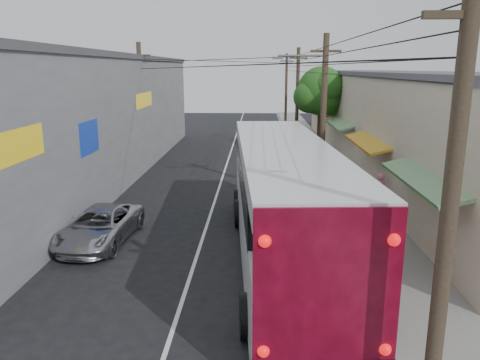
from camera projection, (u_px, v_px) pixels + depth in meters
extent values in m
plane|color=black|center=(163.00, 359.00, 10.63)|extent=(120.00, 120.00, 0.00)
cube|color=slate|center=(326.00, 171.00, 29.82)|extent=(3.00, 80.00, 0.12)
cube|color=beige|center=(392.00, 122.00, 30.91)|extent=(6.00, 40.00, 6.00)
cube|color=#4C4C51|center=(396.00, 74.00, 30.19)|extent=(6.20, 40.00, 0.30)
cube|color=#186E1D|center=(426.00, 178.00, 15.51)|extent=(1.39, 6.00, 0.46)
cube|color=#C15316|center=(370.00, 141.00, 23.28)|extent=(1.39, 6.00, 0.46)
cube|color=#186E1D|center=(342.00, 123.00, 31.06)|extent=(1.39, 6.00, 0.46)
cube|color=#C15316|center=(325.00, 112.00, 38.83)|extent=(1.39, 6.00, 0.46)
cube|color=#186E1D|center=(314.00, 105.00, 46.61)|extent=(1.39, 6.00, 0.46)
cube|color=gray|center=(78.00, 119.00, 27.62)|extent=(7.00, 36.00, 7.00)
cube|color=#4C4C51|center=(73.00, 56.00, 26.78)|extent=(7.20, 36.00, 0.30)
cube|color=yellow|center=(14.00, 146.00, 13.73)|extent=(0.12, 3.50, 1.00)
cube|color=#1433A5|center=(88.00, 137.00, 19.70)|extent=(0.12, 2.20, 1.40)
cube|color=yellow|center=(143.00, 100.00, 29.21)|extent=(0.12, 4.00, 0.90)
cylinder|color=#473828|center=(448.00, 223.00, 7.57)|extent=(0.28, 0.28, 8.00)
cube|color=#473828|center=(471.00, 15.00, 6.82)|extent=(1.40, 0.12, 0.12)
cylinder|color=#473828|center=(323.00, 121.00, 22.15)|extent=(0.28, 0.28, 8.00)
cube|color=#473828|center=(326.00, 51.00, 21.40)|extent=(1.40, 0.12, 0.12)
cylinder|color=#473828|center=(297.00, 100.00, 36.72)|extent=(0.28, 0.28, 8.00)
cube|color=#473828|center=(298.00, 58.00, 35.98)|extent=(1.40, 0.12, 0.12)
cylinder|color=#473828|center=(286.00, 91.00, 51.30)|extent=(0.28, 0.28, 8.00)
cube|color=#473828|center=(287.00, 61.00, 50.55)|extent=(1.40, 0.12, 0.12)
cylinder|color=#473828|center=(142.00, 108.00, 29.33)|extent=(0.28, 0.28, 8.00)
cube|color=#473828|center=(139.00, 55.00, 28.58)|extent=(1.40, 0.12, 0.12)
cylinder|color=#59595E|center=(302.00, 56.00, 21.49)|extent=(2.20, 0.10, 0.10)
cube|color=#59595E|center=(278.00, 58.00, 21.55)|extent=(0.50, 0.18, 0.12)
cylinder|color=#3F2B19|center=(320.00, 129.00, 35.19)|extent=(0.44, 0.44, 4.00)
sphere|color=#224D14|center=(321.00, 91.00, 34.53)|extent=(3.60, 3.60, 3.60)
sphere|color=#224D14|center=(333.00, 99.00, 35.22)|extent=(2.60, 2.60, 2.60)
sphere|color=#224D14|center=(310.00, 97.00, 34.27)|extent=(2.40, 2.40, 2.40)
sphere|color=#224D14|center=(329.00, 86.00, 33.45)|extent=(2.20, 2.20, 2.20)
sphere|color=#224D14|center=(316.00, 88.00, 35.37)|extent=(2.00, 2.00, 2.00)
cube|color=silver|center=(283.00, 223.00, 15.89)|extent=(3.76, 13.94, 2.18)
cube|color=black|center=(282.00, 173.00, 16.07)|extent=(3.63, 11.65, 1.15)
cube|color=silver|center=(285.00, 153.00, 15.33)|extent=(3.76, 13.94, 0.57)
cube|color=maroon|center=(327.00, 290.00, 8.94)|extent=(2.85, 0.28, 3.33)
sphere|color=red|center=(263.00, 351.00, 9.17)|extent=(0.25, 0.25, 0.25)
sphere|color=red|center=(385.00, 349.00, 9.24)|extent=(0.25, 0.25, 0.25)
sphere|color=red|center=(265.00, 241.00, 8.64)|extent=(0.25, 0.25, 0.25)
sphere|color=red|center=(394.00, 240.00, 8.70)|extent=(0.25, 0.25, 0.25)
cylinder|color=black|center=(247.00, 316.00, 11.34)|extent=(0.42, 1.17, 1.15)
cylinder|color=black|center=(364.00, 315.00, 11.42)|extent=(0.42, 1.17, 1.15)
cylinder|color=black|center=(239.00, 213.00, 19.38)|extent=(0.42, 1.17, 1.15)
cylinder|color=black|center=(307.00, 213.00, 19.45)|extent=(0.42, 1.17, 1.15)
cylinder|color=black|center=(238.00, 202.00, 21.05)|extent=(0.42, 1.17, 1.15)
cylinder|color=black|center=(301.00, 201.00, 21.13)|extent=(0.42, 1.17, 1.15)
imported|color=#B2B1B8|center=(100.00, 226.00, 17.57)|extent=(2.51, 4.87, 1.31)
imported|color=#ACAAB3|center=(302.00, 170.00, 26.21)|extent=(3.21, 6.24, 1.73)
imported|color=#232327|center=(293.00, 151.00, 33.18)|extent=(1.90, 4.32, 1.45)
imported|color=black|center=(279.00, 143.00, 36.56)|extent=(1.98, 4.70, 1.51)
imported|color=pink|center=(379.00, 192.00, 21.05)|extent=(0.65, 0.44, 1.76)
imported|color=#8699C3|center=(358.00, 191.00, 21.80)|extent=(0.88, 0.81, 1.46)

